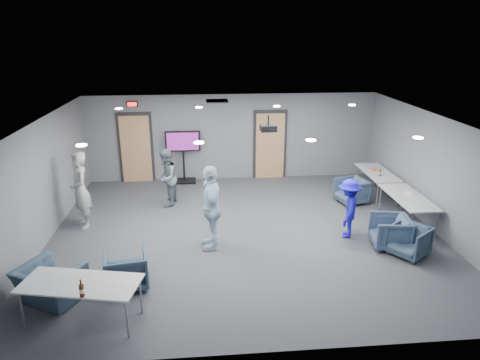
{
  "coord_description": "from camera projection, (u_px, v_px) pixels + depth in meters",
  "views": [
    {
      "loc": [
        -0.93,
        -9.1,
        4.55
      ],
      "look_at": [
        -0.08,
        0.37,
        1.2
      ],
      "focal_mm": 32.0,
      "sensor_mm": 36.0,
      "label": 1
    }
  ],
  "objects": [
    {
      "name": "chair_right_a",
      "position": [
        351.0,
        191.0,
        11.8
      ],
      "size": [
        0.91,
        0.9,
        0.68
      ],
      "primitive_type": "imported",
      "rotation": [
        0.0,
        0.0,
        -1.31
      ],
      "color": "#384962",
      "rests_on": "floor"
    },
    {
      "name": "downlights",
      "position": [
        245.0,
        121.0,
        9.25
      ],
      "size": [
        6.18,
        3.78,
        0.02
      ],
      "color": "white",
      "rests_on": "ceiling"
    },
    {
      "name": "chair_front_a",
      "position": [
        126.0,
        269.0,
        7.94
      ],
      "size": [
        0.88,
        0.9,
        0.71
      ],
      "primitive_type": "imported",
      "rotation": [
        0.0,
        0.0,
        3.31
      ],
      "color": "#374B5F",
      "rests_on": "floor"
    },
    {
      "name": "floor",
      "position": [
        245.0,
        233.0,
        10.14
      ],
      "size": [
        9.0,
        9.0,
        0.0
      ],
      "primitive_type": "plane",
      "color": "#35373D",
      "rests_on": "ground"
    },
    {
      "name": "person_b",
      "position": [
        166.0,
        178.0,
        11.49
      ],
      "size": [
        0.71,
        0.85,
        1.57
      ],
      "primitive_type": "imported",
      "rotation": [
        0.0,
        0.0,
        -1.73
      ],
      "color": "slate",
      "rests_on": "floor"
    },
    {
      "name": "table_right_b",
      "position": [
        408.0,
        198.0,
        10.37
      ],
      "size": [
        0.78,
        1.87,
        0.73
      ],
      "rotation": [
        0.0,
        0.0,
        1.57
      ],
      "color": "silver",
      "rests_on": "floor"
    },
    {
      "name": "tv_stand",
      "position": [
        183.0,
        154.0,
        13.22
      ],
      "size": [
        1.07,
        0.51,
        1.64
      ],
      "color": "black",
      "rests_on": "floor"
    },
    {
      "name": "table_front_left",
      "position": [
        80.0,
        285.0,
        6.85
      ],
      "size": [
        2.01,
        1.16,
        0.73
      ],
      "rotation": [
        0.0,
        0.0,
        -0.21
      ],
      "color": "silver",
      "rests_on": "floor"
    },
    {
      "name": "table_right_a",
      "position": [
        377.0,
        174.0,
        12.16
      ],
      "size": [
        0.73,
        1.76,
        0.73
      ],
      "rotation": [
        0.0,
        0.0,
        1.57
      ],
      "color": "silver",
      "rests_on": "floor"
    },
    {
      "name": "chair_front_b",
      "position": [
        51.0,
        283.0,
        7.52
      ],
      "size": [
        1.31,
        1.26,
        0.66
      ],
      "primitive_type": "imported",
      "rotation": [
        0.0,
        0.0,
        2.65
      ],
      "color": "#34485B",
      "rests_on": "floor"
    },
    {
      "name": "ceiling",
      "position": [
        245.0,
        120.0,
        9.25
      ],
      "size": [
        9.0,
        9.0,
        0.0
      ],
      "primitive_type": "plane",
      "rotation": [
        3.14,
        0.0,
        0.0
      ],
      "color": "silver",
      "rests_on": "wall_back"
    },
    {
      "name": "chair_right_c",
      "position": [
        409.0,
        241.0,
        9.04
      ],
      "size": [
        1.01,
        1.01,
        0.67
      ],
      "primitive_type": "imported",
      "rotation": [
        0.0,
        0.0,
        -0.94
      ],
      "color": "#34455A",
      "rests_on": "floor"
    },
    {
      "name": "snack_box",
      "position": [
        374.0,
        170.0,
        12.28
      ],
      "size": [
        0.23,
        0.2,
        0.04
      ],
      "primitive_type": "cube",
      "rotation": [
        0.0,
        0.0,
        0.4
      ],
      "color": "#E25E38",
      "rests_on": "table_right_a"
    },
    {
      "name": "wall_back",
      "position": [
        232.0,
        137.0,
        13.45
      ],
      "size": [
        9.0,
        0.02,
        2.7
      ],
      "primitive_type": "cube",
      "color": "slate",
      "rests_on": "floor"
    },
    {
      "name": "person_c",
      "position": [
        211.0,
        207.0,
        9.18
      ],
      "size": [
        0.48,
        1.11,
        1.89
      ],
      "primitive_type": "imported",
      "rotation": [
        0.0,
        0.0,
        -1.55
      ],
      "color": "silver",
      "rests_on": "floor"
    },
    {
      "name": "door_right",
      "position": [
        270.0,
        145.0,
        13.6
      ],
      "size": [
        1.06,
        0.17,
        2.24
      ],
      "color": "black",
      "rests_on": "wall_back"
    },
    {
      "name": "wrapper",
      "position": [
        409.0,
        193.0,
        10.53
      ],
      "size": [
        0.23,
        0.2,
        0.04
      ],
      "primitive_type": "cube",
      "rotation": [
        0.0,
        0.0,
        -0.41
      ],
      "color": "white",
      "rests_on": "table_right_b"
    },
    {
      "name": "chair_right_b",
      "position": [
        390.0,
        232.0,
        9.39
      ],
      "size": [
        0.88,
        0.87,
        0.71
      ],
      "primitive_type": "imported",
      "rotation": [
        0.0,
        0.0,
        -1.72
      ],
      "color": "#3E506B",
      "rests_on": "floor"
    },
    {
      "name": "wall_right",
      "position": [
        435.0,
        173.0,
        10.07
      ],
      "size": [
        0.02,
        8.0,
        2.7
      ],
      "primitive_type": "cube",
      "color": "slate",
      "rests_on": "floor"
    },
    {
      "name": "hvac_diffuser",
      "position": [
        217.0,
        101.0,
        11.84
      ],
      "size": [
        0.6,
        0.6,
        0.03
      ],
      "primitive_type": "cube",
      "color": "black",
      "rests_on": "ceiling"
    },
    {
      "name": "wall_left",
      "position": [
        40.0,
        185.0,
        9.31
      ],
      "size": [
        0.02,
        8.0,
        2.7
      ],
      "primitive_type": "cube",
      "color": "slate",
      "rests_on": "floor"
    },
    {
      "name": "person_a",
      "position": [
        81.0,
        190.0,
        10.18
      ],
      "size": [
        0.7,
        0.81,
        1.87
      ],
      "primitive_type": "imported",
      "rotation": [
        0.0,
        0.0,
        -1.13
      ],
      "color": "#9FA29F",
      "rests_on": "floor"
    },
    {
      "name": "bottle_front",
      "position": [
        82.0,
        290.0,
        6.44
      ],
      "size": [
        0.08,
        0.08,
        0.3
      ],
      "color": "#4F230D",
      "rests_on": "table_front_left"
    },
    {
      "name": "bottle_right",
      "position": [
        380.0,
        173.0,
        11.8
      ],
      "size": [
        0.06,
        0.06,
        0.23
      ],
      "color": "#4F230D",
      "rests_on": "table_right_a"
    },
    {
      "name": "wall_front",
      "position": [
        274.0,
        274.0,
        5.94
      ],
      "size": [
        9.0,
        0.02,
        2.7
      ],
      "primitive_type": "cube",
      "color": "slate",
      "rests_on": "floor"
    },
    {
      "name": "person_d",
      "position": [
        348.0,
        209.0,
        9.75
      ],
      "size": [
        0.83,
        1.03,
        1.39
      ],
      "primitive_type": "imported",
      "rotation": [
        0.0,
        0.0,
        -1.98
      ],
      "color": "#1B1AAA",
      "rests_on": "floor"
    },
    {
      "name": "door_left",
      "position": [
        136.0,
        149.0,
        13.25
      ],
      "size": [
        1.06,
        0.17,
        2.24
      ],
      "color": "black",
      "rests_on": "wall_back"
    },
    {
      "name": "projector",
      "position": [
        268.0,
        128.0,
        9.89
      ],
      "size": [
        0.38,
        0.36,
        0.36
      ],
      "rotation": [
        0.0,
        0.0,
        0.05
      ],
      "color": "black",
      "rests_on": "ceiling"
    },
    {
      "name": "exit_sign",
      "position": [
        132.0,
        104.0,
        12.77
      ],
      "size": [
        0.32,
        0.08,
        0.16
      ],
      "color": "black",
      "rests_on": "wall_back"
    }
  ]
}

